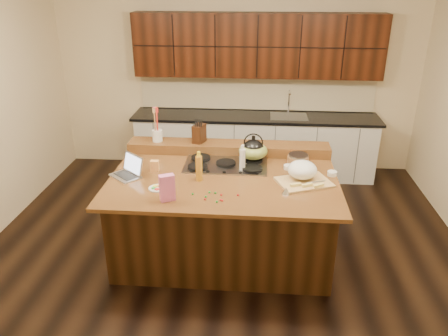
{
  "coord_description": "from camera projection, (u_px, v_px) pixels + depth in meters",
  "views": [
    {
      "loc": [
        0.35,
        -4.18,
        2.88
      ],
      "look_at": [
        0.0,
        0.05,
        1.0
      ],
      "focal_mm": 35.0,
      "sensor_mm": 36.0,
      "label": 1
    }
  ],
  "objects": [
    {
      "name": "room",
      "position": [
        224.0,
        139.0,
        4.45
      ],
      "size": [
        5.52,
        5.02,
        2.72
      ],
      "color": "black",
      "rests_on": "ground"
    },
    {
      "name": "island",
      "position": [
        224.0,
        214.0,
        4.81
      ],
      "size": [
        2.4,
        1.6,
        0.92
      ],
      "color": "black",
      "rests_on": "ground"
    },
    {
      "name": "back_ledge",
      "position": [
        228.0,
        148.0,
        5.24
      ],
      "size": [
        2.4,
        0.3,
        0.12
      ],
      "primitive_type": "cube",
      "color": "black",
      "rests_on": "island"
    },
    {
      "name": "cooktop",
      "position": [
        226.0,
        164.0,
        4.89
      ],
      "size": [
        0.92,
        0.52,
        0.05
      ],
      "color": "gray",
      "rests_on": "island"
    },
    {
      "name": "back_counter",
      "position": [
        256.0,
        112.0,
        6.6
      ],
      "size": [
        3.7,
        0.66,
        2.4
      ],
      "color": "silver",
      "rests_on": "ground"
    },
    {
      "name": "kettle",
      "position": [
        253.0,
        149.0,
        4.93
      ],
      "size": [
        0.32,
        0.32,
        0.22
      ],
      "primitive_type": "ellipsoid",
      "rotation": [
        0.0,
        0.0,
        -0.37
      ],
      "color": "black",
      "rests_on": "cooktop"
    },
    {
      "name": "green_bowl",
      "position": [
        253.0,
        151.0,
        4.94
      ],
      "size": [
        0.38,
        0.38,
        0.18
      ],
      "primitive_type": "ellipsoid",
      "rotation": [
        0.0,
        0.0,
        -0.19
      ],
      "color": "olive",
      "rests_on": "cooktop"
    },
    {
      "name": "laptop",
      "position": [
        129.0,
        170.0,
        4.63
      ],
      "size": [
        0.4,
        0.4,
        0.22
      ],
      "rotation": [
        0.0,
        0.0,
        -0.72
      ],
      "color": "#B7B7BC",
      "rests_on": "island"
    },
    {
      "name": "oil_bottle",
      "position": [
        199.0,
        168.0,
        4.49
      ],
      "size": [
        0.08,
        0.08,
        0.27
      ],
      "primitive_type": "cylinder",
      "rotation": [
        0.0,
        0.0,
        0.23
      ],
      "color": "#C18422",
      "rests_on": "island"
    },
    {
      "name": "vinegar_bottle",
      "position": [
        242.0,
        160.0,
        4.72
      ],
      "size": [
        0.08,
        0.08,
        0.25
      ],
      "primitive_type": "cylinder",
      "rotation": [
        0.0,
        0.0,
        -0.39
      ],
      "color": "silver",
      "rests_on": "island"
    },
    {
      "name": "wooden_tray",
      "position": [
        303.0,
        173.0,
        4.49
      ],
      "size": [
        0.63,
        0.54,
        0.21
      ],
      "rotation": [
        0.0,
        0.0,
        0.37
      ],
      "color": "tan",
      "rests_on": "island"
    },
    {
      "name": "ramekin_a",
      "position": [
        309.0,
        175.0,
        4.62
      ],
      "size": [
        0.11,
        0.11,
        0.04
      ],
      "primitive_type": "cylinder",
      "rotation": [
        0.0,
        0.0,
        0.12
      ],
      "color": "white",
      "rests_on": "island"
    },
    {
      "name": "ramekin_b",
      "position": [
        288.0,
        167.0,
        4.8
      ],
      "size": [
        0.12,
        0.12,
        0.04
      ],
      "primitive_type": "cylinder",
      "rotation": [
        0.0,
        0.0,
        0.23
      ],
      "color": "white",
      "rests_on": "island"
    },
    {
      "name": "ramekin_c",
      "position": [
        332.0,
        173.0,
        4.65
      ],
      "size": [
        0.13,
        0.13,
        0.04
      ],
      "primitive_type": "cylinder",
      "rotation": [
        0.0,
        0.0,
        -0.32
      ],
      "color": "white",
      "rests_on": "island"
    },
    {
      "name": "strainer_bowl",
      "position": [
        298.0,
        160.0,
        4.94
      ],
      "size": [
        0.32,
        0.32,
        0.09
      ],
      "primitive_type": "cylinder",
      "rotation": [
        0.0,
        0.0,
        0.44
      ],
      "color": "#996B3F",
      "rests_on": "island"
    },
    {
      "name": "kitchen_timer",
      "position": [
        286.0,
        191.0,
        4.25
      ],
      "size": [
        0.09,
        0.09,
        0.07
      ],
      "primitive_type": "cone",
      "rotation": [
        0.0,
        0.0,
        0.15
      ],
      "color": "silver",
      "rests_on": "island"
    },
    {
      "name": "pink_bag",
      "position": [
        167.0,
        188.0,
        4.09
      ],
      "size": [
        0.16,
        0.13,
        0.26
      ],
      "primitive_type": "cube",
      "rotation": [
        0.0,
        0.0,
        0.45
      ],
      "color": "#D9669B",
      "rests_on": "island"
    },
    {
      "name": "candy_plate",
      "position": [
        158.0,
        188.0,
        4.36
      ],
      "size": [
        0.2,
        0.2,
        0.01
      ],
      "primitive_type": "cylinder",
      "rotation": [
        0.0,
        0.0,
        -0.11
      ],
      "color": "white",
      "rests_on": "island"
    },
    {
      "name": "package_box",
      "position": [
        155.0,
        166.0,
        4.74
      ],
      "size": [
        0.09,
        0.06,
        0.12
      ],
      "primitive_type": "cube",
      "rotation": [
        0.0,
        0.0,
        0.03
      ],
      "color": "#F1A255",
      "rests_on": "island"
    },
    {
      "name": "utensil_crock",
      "position": [
        157.0,
        136.0,
        5.25
      ],
      "size": [
        0.14,
        0.14,
        0.14
      ],
      "primitive_type": "cylinder",
      "rotation": [
        0.0,
        0.0,
        0.17
      ],
      "color": "white",
      "rests_on": "back_ledge"
    },
    {
      "name": "knife_block",
      "position": [
        199.0,
        134.0,
        5.2
      ],
      "size": [
        0.16,
        0.2,
        0.22
      ],
      "primitive_type": "cube",
      "rotation": [
        0.0,
        0.0,
        -0.33
      ],
      "color": "black",
      "rests_on": "back_ledge"
    },
    {
      "name": "gumdrop_0",
      "position": [
        222.0,
        200.0,
        4.12
      ],
      "size": [
        0.02,
        0.02,
        0.02
      ],
      "primitive_type": "ellipsoid",
      "color": "red",
      "rests_on": "island"
    },
    {
      "name": "gumdrop_1",
      "position": [
        215.0,
        193.0,
        4.26
      ],
      "size": [
        0.02,
        0.02,
        0.02
      ],
      "primitive_type": "ellipsoid",
      "color": "#198C26",
      "rests_on": "island"
    },
    {
      "name": "gumdrop_2",
      "position": [
        221.0,
        195.0,
        4.22
      ],
      "size": [
        0.02,
        0.02,
        0.02
      ],
      "primitive_type": "ellipsoid",
      "color": "red",
      "rests_on": "island"
    },
    {
      "name": "gumdrop_3",
      "position": [
        209.0,
        192.0,
        4.27
      ],
      "size": [
        0.02,
        0.02,
        0.02
      ],
      "primitive_type": "ellipsoid",
      "color": "#198C26",
      "rests_on": "island"
    },
    {
      "name": "gumdrop_4",
      "position": [
        221.0,
        200.0,
        4.13
      ],
      "size": [
        0.02,
        0.02,
        0.02
      ],
      "primitive_type": "ellipsoid",
      "color": "red",
      "rests_on": "island"
    },
    {
      "name": "gumdrop_5",
      "position": [
        193.0,
        194.0,
        4.24
      ],
      "size": [
        0.02,
        0.02,
        0.02
      ],
      "primitive_type": "ellipsoid",
      "color": "#198C26",
      "rests_on": "island"
    },
    {
      "name": "gumdrop_6",
      "position": [
        238.0,
        195.0,
        4.22
      ],
      "size": [
        0.02,
        0.02,
        0.02
      ],
      "primitive_type": "ellipsoid",
      "color": "red",
      "rests_on": "island"
    },
    {
      "name": "gumdrop_7",
      "position": [
        206.0,
        197.0,
        4.19
      ],
      "size": [
        0.02,
        0.02,
        0.02
      ],
      "primitive_type": "ellipsoid",
      "color": "#198C26",
      "rests_on": "island"
    },
    {
      "name": "gumdrop_8",
      "position": [
        205.0,
        199.0,
        4.14
      ],
      "size": [
        0.02,
        0.02,
        0.02
      ],
      "primitive_type": "ellipsoid",
      "color": "red",
      "rests_on": "island"
    },
    {
      "name": "gumdrop_9",
      "position": [
        217.0,
        202.0,
        4.09
      ],
      "size": [
        0.02,
        0.02,
        0.02
      ],
      "primitive_type": "ellipsoid",
      "color": "#198C26",
      "rests_on": "island"
    }
  ]
}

